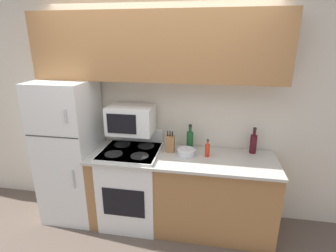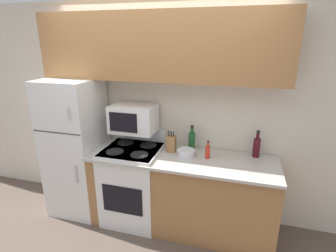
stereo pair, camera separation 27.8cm
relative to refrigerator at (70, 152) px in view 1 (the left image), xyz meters
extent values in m
plane|color=brown|center=(1.03, -0.31, -0.85)|extent=(12.00, 12.00, 0.00)
cube|color=beige|center=(1.03, 0.36, 0.43)|extent=(8.00, 0.05, 2.55)
cube|color=#9E6B3D|center=(1.34, 0.01, -0.41)|extent=(2.06, 0.63, 0.87)
cube|color=#BCB7AD|center=(1.34, -0.01, 0.03)|extent=(2.06, 0.67, 0.03)
cube|color=white|center=(0.00, 0.00, 0.00)|extent=(0.62, 0.62, 1.69)
cube|color=#383838|center=(0.00, -0.31, 0.30)|extent=(0.60, 0.01, 0.01)
cylinder|color=#B7B7BC|center=(0.20, -0.33, 0.54)|extent=(0.02, 0.02, 0.14)
cylinder|color=#B7B7BC|center=(0.20, -0.33, -0.17)|extent=(0.02, 0.02, 0.22)
cube|color=#9E6B3D|center=(1.03, 0.17, 1.20)|extent=(2.68, 0.33, 0.71)
cube|color=white|center=(0.76, -0.01, -0.38)|extent=(0.65, 0.63, 0.93)
cube|color=black|center=(0.76, -0.33, -0.40)|extent=(0.47, 0.01, 0.33)
cube|color=#2D2D2D|center=(0.76, -0.01, 0.07)|extent=(0.62, 0.61, 0.01)
cube|color=white|center=(0.76, 0.29, 0.16)|extent=(0.62, 0.06, 0.16)
cylinder|color=black|center=(0.61, -0.15, 0.08)|extent=(0.20, 0.20, 0.01)
cylinder|color=black|center=(0.90, -0.15, 0.08)|extent=(0.20, 0.20, 0.01)
cylinder|color=black|center=(0.61, 0.13, 0.08)|extent=(0.20, 0.20, 0.01)
cylinder|color=black|center=(0.90, 0.13, 0.08)|extent=(0.20, 0.20, 0.01)
cube|color=white|center=(0.73, 0.13, 0.40)|extent=(0.51, 0.35, 0.31)
cube|color=black|center=(0.68, -0.05, 0.40)|extent=(0.33, 0.01, 0.22)
cube|color=#9E6B3D|center=(1.19, 0.10, 0.14)|extent=(0.10, 0.09, 0.19)
cylinder|color=black|center=(1.17, 0.10, 0.27)|extent=(0.01, 0.01, 0.06)
cylinder|color=black|center=(1.19, 0.10, 0.27)|extent=(0.01, 0.01, 0.06)
cylinder|color=black|center=(1.22, 0.10, 0.27)|extent=(0.01, 0.01, 0.06)
cylinder|color=silver|center=(1.39, 0.02, 0.09)|extent=(0.19, 0.19, 0.07)
torus|color=silver|center=(1.39, 0.02, 0.12)|extent=(0.20, 0.20, 0.01)
cylinder|color=#470F19|center=(2.12, 0.23, 0.15)|extent=(0.08, 0.08, 0.21)
cylinder|color=#470F19|center=(2.12, 0.23, 0.29)|extent=(0.03, 0.03, 0.07)
cylinder|color=black|center=(2.12, 0.23, 0.34)|extent=(0.04, 0.04, 0.02)
cylinder|color=#194C23|center=(1.41, 0.21, 0.15)|extent=(0.08, 0.08, 0.21)
cylinder|color=#194C23|center=(1.41, 0.21, 0.29)|extent=(0.03, 0.03, 0.07)
cylinder|color=black|center=(1.41, 0.21, 0.34)|extent=(0.04, 0.04, 0.02)
cylinder|color=red|center=(1.62, 0.04, 0.12)|extent=(0.05, 0.05, 0.14)
cylinder|color=red|center=(1.62, 0.04, 0.21)|extent=(0.02, 0.02, 0.04)
cylinder|color=black|center=(1.62, 0.04, 0.24)|extent=(0.02, 0.03, 0.02)
camera|label=1|loc=(1.65, -2.62, 1.28)|focal=28.00mm
camera|label=2|loc=(1.92, -2.56, 1.28)|focal=28.00mm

